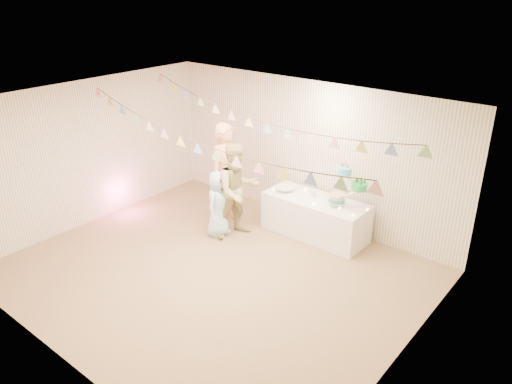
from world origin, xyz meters
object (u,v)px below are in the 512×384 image
Objects in this scene: cake_stand at (347,183)px; person_child at (218,204)px; table at (315,217)px; person_adult_b at (237,190)px; person_adult_a at (227,174)px.

cake_stand reaches higher than person_child.
cake_stand reaches higher than table.
person_adult_b is at bearing -141.09° from table.
person_adult_b is 0.42m from person_child.
person_child reaches higher than table.
person_adult_a is at bearing 11.66° from person_child.
person_adult_a is at bearing -158.92° from table.
table is at bearing -59.84° from person_adult_a.
person_adult_a is at bearing -162.93° from cake_stand.
cake_stand is 1.85m from person_adult_b.
person_adult_a is (-2.07, -0.64, -0.16)m from cake_stand.
cake_stand is 2.23m from person_child.
person_adult_a is 1.12× the size of person_adult_b.
cake_stand is (0.55, 0.05, 0.76)m from table.
person_adult_a is at bearing 80.08° from person_adult_b.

